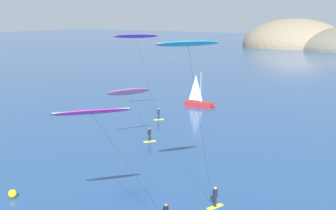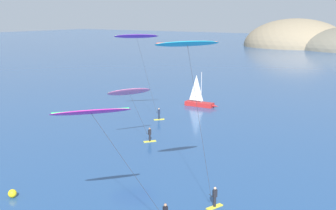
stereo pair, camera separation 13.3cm
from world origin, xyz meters
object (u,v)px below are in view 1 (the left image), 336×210
(kitesurfer_magenta, at_px, (99,123))
(kitesurfer_purple, at_px, (138,43))
(kitesurfer_cyan, at_px, (191,59))
(sailboat_near, at_px, (201,103))
(kitesurfer_pink, at_px, (131,96))
(marker_buoy, at_px, (13,194))

(kitesurfer_magenta, height_order, kitesurfer_purple, kitesurfer_purple)
(kitesurfer_magenta, relative_size, kitesurfer_cyan, 0.69)
(kitesurfer_cyan, bearing_deg, sailboat_near, 117.87)
(kitesurfer_purple, bearing_deg, kitesurfer_magenta, -57.03)
(kitesurfer_pink, xyz_separation_m, marker_buoy, (0.86, -16.86, -5.44))
(sailboat_near, xyz_separation_m, marker_buoy, (4.24, -39.31, -0.29))
(sailboat_near, distance_m, kitesurfer_cyan, 39.52)
(sailboat_near, distance_m, marker_buoy, 39.53)
(kitesurfer_magenta, xyz_separation_m, marker_buoy, (-10.37, 0.42, -7.64))
(kitesurfer_cyan, bearing_deg, kitesurfer_purple, 134.97)
(sailboat_near, relative_size, marker_buoy, 8.47)
(sailboat_near, relative_size, kitesurfer_magenta, 0.65)
(sailboat_near, distance_m, kitesurfer_magenta, 42.96)
(marker_buoy, bearing_deg, kitesurfer_pink, 92.92)
(sailboat_near, distance_m, kitesurfer_pink, 23.27)
(kitesurfer_magenta, xyz_separation_m, kitesurfer_pink, (-11.22, 17.29, -2.20))
(kitesurfer_cyan, distance_m, marker_buoy, 18.59)
(sailboat_near, bearing_deg, kitesurfer_pink, -81.43)
(kitesurfer_magenta, relative_size, kitesurfer_purple, 0.74)
(kitesurfer_magenta, height_order, marker_buoy, kitesurfer_magenta)
(kitesurfer_purple, xyz_separation_m, marker_buoy, (6.90, -26.19, -10.65))
(kitesurfer_purple, bearing_deg, kitesurfer_cyan, -45.03)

